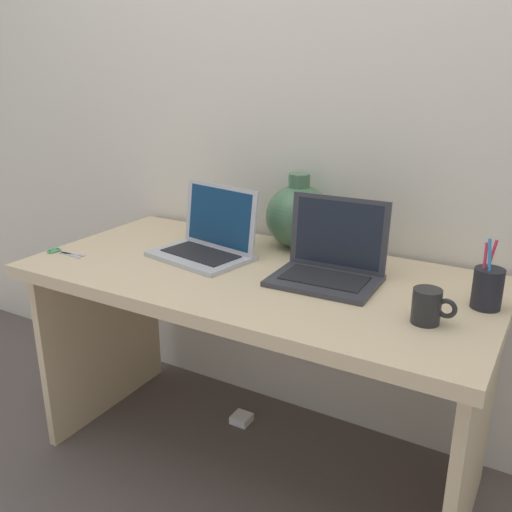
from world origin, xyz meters
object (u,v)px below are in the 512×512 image
object	(u,v)px
laptop_left	(210,237)
green_vase	(298,216)
coffee_mug	(428,306)
laptop_right	(331,258)
power_brick	(242,419)
pen_cup	(488,288)
scissors	(60,252)

from	to	relation	value
laptop_left	green_vase	bearing A→B (deg)	47.45
laptop_left	coffee_mug	size ratio (longest dim) A/B	3.25
laptop_left	laptop_right	bearing A→B (deg)	0.56
coffee_mug	power_brick	world-z (taller)	coffee_mug
laptop_right	power_brick	world-z (taller)	laptop_right
laptop_left	pen_cup	world-z (taller)	laptop_left
laptop_right	green_vase	distance (m)	0.32
laptop_right	green_vase	world-z (taller)	green_vase
pen_cup	scissors	xyz separation A→B (m)	(-1.31, -0.24, -0.05)
green_vase	power_brick	xyz separation A→B (m)	(-0.16, -0.13, -0.80)
coffee_mug	pen_cup	distance (m)	0.20
laptop_right	pen_cup	xyz separation A→B (m)	(0.43, 0.00, -0.01)
pen_cup	scissors	bearing A→B (deg)	-169.42
pen_cup	scissors	distance (m)	1.33
scissors	laptop_left	bearing A→B (deg)	27.76
pen_cup	power_brick	distance (m)	1.10
laptop_right	scissors	world-z (taller)	laptop_right
laptop_left	green_vase	size ratio (longest dim) A/B	1.37
green_vase	power_brick	distance (m)	0.82
coffee_mug	power_brick	distance (m)	1.04
laptop_left	coffee_mug	bearing A→B (deg)	-12.03
green_vase	coffee_mug	xyz separation A→B (m)	(0.54, -0.39, -0.07)
green_vase	power_brick	world-z (taller)	green_vase
green_vase	power_brick	bearing A→B (deg)	-141.67
laptop_right	laptop_left	bearing A→B (deg)	-179.44
green_vase	scissors	distance (m)	0.81
laptop_right	power_brick	bearing A→B (deg)	165.16
power_brick	coffee_mug	bearing A→B (deg)	-20.68
laptop_right	pen_cup	distance (m)	0.43
coffee_mug	laptop_right	bearing A→B (deg)	153.03
pen_cup	green_vase	bearing A→B (deg)	161.17
green_vase	scissors	size ratio (longest dim) A/B	1.73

